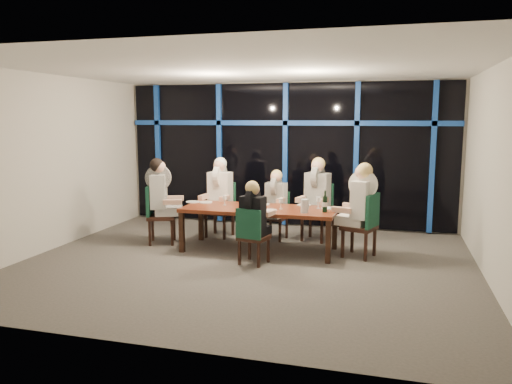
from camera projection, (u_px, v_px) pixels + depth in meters
room at (245, 134)px, 7.53m from camera, size 7.04×7.00×3.02m
window_wall at (286, 152)px, 10.40m from camera, size 6.86×0.43×2.94m
dining_table at (259, 212)px, 8.49m from camera, size 2.60×1.00×0.75m
chair_far_left at (221, 206)px, 9.61m from camera, size 0.53×0.53×1.04m
chair_far_mid at (277, 213)px, 9.38m from camera, size 0.48×0.48×0.89m
chair_far_right at (318, 208)px, 9.31m from camera, size 0.59×0.59×1.05m
chair_end_left at (156, 211)px, 9.01m from camera, size 0.63×0.63×1.06m
chair_end_right at (365, 222)px, 8.08m from camera, size 0.62×0.62×1.06m
chair_near_mid at (252, 233)px, 7.68m from camera, size 0.49×0.49×0.90m
diner_far_left at (219, 186)px, 9.47m from camera, size 0.55×0.67×1.01m
diner_far_mid at (275, 194)px, 9.26m from camera, size 0.48×0.59×0.87m
diner_far_right at (317, 187)px, 9.17m from camera, size 0.60×0.71×1.03m
diner_end_left at (161, 188)px, 8.96m from camera, size 0.72×0.64×1.03m
diner_end_right at (360, 196)px, 8.06m from camera, size 0.72×0.63×1.03m
diner_near_mid at (254, 210)px, 7.70m from camera, size 0.49×0.60×0.87m
plate_far_left at (206, 202)px, 8.99m from camera, size 0.24×0.24×0.01m
plate_far_mid at (263, 204)px, 8.77m from camera, size 0.24×0.24×0.01m
plate_far_right at (304, 205)px, 8.72m from camera, size 0.24×0.24×0.01m
plate_end_left at (194, 202)px, 9.03m from camera, size 0.24×0.24×0.01m
plate_end_right at (328, 208)px, 8.41m from camera, size 0.24×0.24×0.01m
plate_near_mid at (270, 210)px, 8.21m from camera, size 0.24×0.24×0.01m
wine_bottle at (325, 204)px, 8.06m from camera, size 0.08×0.08×0.36m
water_pitcher at (304, 206)px, 8.03m from camera, size 0.14×0.12×0.22m
tea_light at (250, 209)px, 8.29m from camera, size 0.05×0.05×0.03m
wine_glass_a at (242, 201)px, 8.38m from camera, size 0.07×0.07×0.17m
wine_glass_b at (261, 200)px, 8.49m from camera, size 0.07×0.07×0.19m
wine_glass_c at (281, 201)px, 8.35m from camera, size 0.07×0.07×0.18m
wine_glass_d at (225, 198)px, 8.72m from camera, size 0.07×0.07×0.17m
wine_glass_e at (318, 200)px, 8.40m from camera, size 0.08×0.08×0.20m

